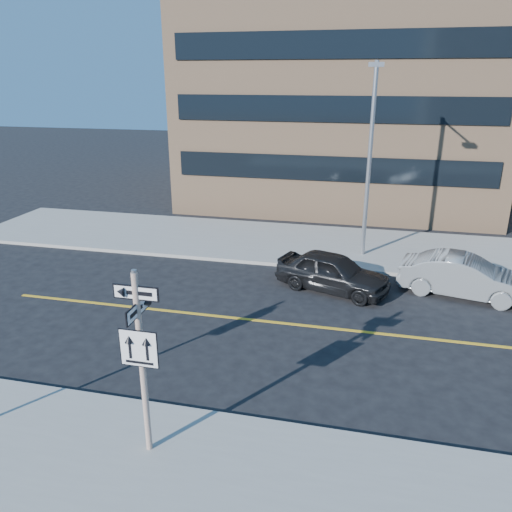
% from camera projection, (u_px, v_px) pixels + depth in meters
% --- Properties ---
extents(ground, '(120.00, 120.00, 0.00)m').
position_uv_depth(ground, '(191.00, 387.00, 12.90)').
color(ground, black).
rests_on(ground, ground).
extents(sign_pole, '(0.92, 0.92, 4.06)m').
position_uv_depth(sign_pole, '(141.00, 354.00, 9.77)').
color(sign_pole, silver).
rests_on(sign_pole, near_sidewalk).
extents(parked_car_a, '(2.99, 4.56, 1.44)m').
position_uv_depth(parked_car_a, '(333.00, 272.00, 18.49)').
color(parked_car_a, black).
rests_on(parked_car_a, ground).
extents(parked_car_b, '(2.55, 4.76, 1.49)m').
position_uv_depth(parked_car_b, '(464.00, 277.00, 18.00)').
color(parked_car_b, gray).
rests_on(parked_car_b, ground).
extents(streetlight_a, '(0.55, 2.25, 8.00)m').
position_uv_depth(streetlight_a, '(370.00, 149.00, 20.28)').
color(streetlight_a, gray).
rests_on(streetlight_a, far_sidewalk).
extents(building_brick, '(18.00, 18.00, 18.00)m').
position_uv_depth(building_brick, '(348.00, 52.00, 32.30)').
color(building_brick, tan).
rests_on(building_brick, ground).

